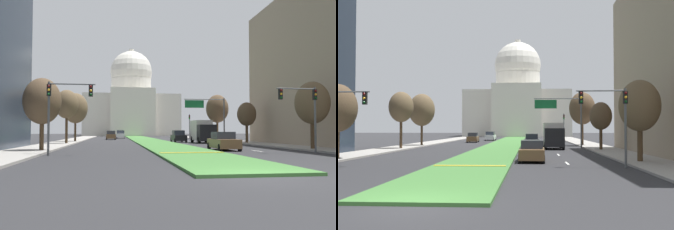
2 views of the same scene
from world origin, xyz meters
The scene contains 22 objects.
ground_plane centered at (0.00, 55.65, 0.00)m, with size 260.00×260.00×0.00m, color #2B2B2D.
grass_median centered at (0.00, 50.08, 0.07)m, with size 5.20×100.16×0.14m, color #427A38.
median_curb_nose centered at (0.00, 12.68, 0.16)m, with size 4.68×0.50×0.04m, color gold.
lane_dashes_right centered at (6.61, 35.55, 0.00)m, with size 0.16×38.48×0.01m.
sidewalk_left centered at (-12.62, 44.52, 0.07)m, with size 4.00×100.16×0.15m, color #9E9991.
sidewalk_right centered at (12.62, 44.52, 0.07)m, with size 4.00×100.16×0.15m, color #9E9991.
capitol_building centered at (0.00, 110.55, 10.98)m, with size 31.52×24.38×30.00m.
traffic_light_near_left centered at (-9.28, 13.19, 3.80)m, with size 3.34×0.35×5.20m.
traffic_light_near_right centered at (9.28, 13.42, 3.80)m, with size 3.34×0.35×5.20m.
traffic_light_far_right centered at (10.12, 61.66, 3.31)m, with size 0.28×0.35×5.20m.
overhead_guide_sign centered at (8.03, 37.90, 4.67)m, with size 6.06×0.20×6.50m.
street_tree_left_near centered at (-11.52, 18.04, 4.17)m, with size 3.08×3.08×6.12m.
street_tree_right_near centered at (11.99, 17.01, 4.22)m, with size 3.06×3.06×6.16m.
street_tree_left_mid centered at (-11.62, 34.17, 5.07)m, with size 2.94×2.94×6.95m.
street_tree_right_mid centered at (11.92, 33.01, 3.90)m, with size 2.53×2.53×5.53m.
street_tree_left_far centered at (-11.45, 42.76, 5.11)m, with size 3.66×3.66×7.41m.
street_tree_right_far centered at (11.37, 45.04, 5.37)m, with size 3.74×3.74×7.73m.
sedan_lead_stopped centered at (4.04, 18.07, 0.78)m, with size 2.04×4.72×1.64m.
sedan_midblock centered at (4.09, 41.10, 0.83)m, with size 1.92×4.30×1.78m.
sedan_distant centered at (-6.30, 57.70, 0.81)m, with size 1.98×4.63×1.72m.
sedan_far_horizon centered at (-4.25, 68.45, 0.84)m, with size 1.99×4.65×1.80m.
box_truck_delivery centered at (6.73, 36.65, 1.68)m, with size 2.40×6.40×3.20m.
Camera 1 is at (-5.52, -12.83, 1.76)m, focal length 38.36 mm.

